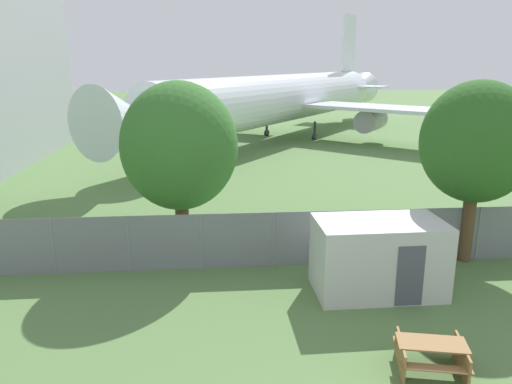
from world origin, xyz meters
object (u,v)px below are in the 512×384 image
tree_near_hangar (179,146)px  tree_left_of_cabin (477,143)px  airplane (284,99)px  portable_cabin (378,257)px  picnic_bench_near_cabin (431,353)px

tree_near_hangar → tree_left_of_cabin: bearing=-11.7°
tree_left_of_cabin → tree_near_hangar: bearing=168.3°
airplane → tree_near_hangar: airplane is taller
airplane → portable_cabin: 32.34m
picnic_bench_near_cabin → tree_near_hangar: size_ratio=0.29×
portable_cabin → tree_left_of_cabin: (4.09, 2.26, 3.23)m
airplane → tree_near_hangar: bearing=19.3°
portable_cabin → picnic_bench_near_cabin: 4.35m
portable_cabin → tree_left_of_cabin: size_ratio=0.61×
picnic_bench_near_cabin → tree_near_hangar: bearing=126.0°
airplane → portable_cabin: size_ratio=9.88×
tree_near_hangar → tree_left_of_cabin: 10.74m
airplane → tree_left_of_cabin: size_ratio=6.00×
tree_left_of_cabin → airplane: bearing=94.9°
picnic_bench_near_cabin → portable_cabin: bearing=88.9°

